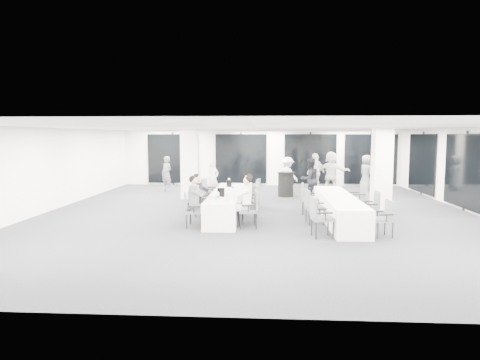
% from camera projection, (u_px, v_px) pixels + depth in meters
% --- Properties ---
extents(room, '(14.04, 16.04, 2.84)m').
position_uv_depth(room, '(284.00, 169.00, 14.83)').
color(room, '#25252B').
rests_on(room, ground).
extents(column_left, '(0.60, 0.60, 2.80)m').
position_uv_depth(column_left, '(189.00, 164.00, 17.12)').
color(column_left, white).
rests_on(column_left, floor).
extents(column_right, '(0.60, 0.60, 2.80)m').
position_uv_depth(column_right, '(382.00, 169.00, 14.52)').
color(column_right, white).
rests_on(column_right, floor).
extents(banquet_table_main, '(0.90, 5.00, 0.75)m').
position_uv_depth(banquet_table_main, '(227.00, 203.00, 13.66)').
color(banquet_table_main, white).
rests_on(banquet_table_main, floor).
extents(banquet_table_side, '(0.90, 5.00, 0.75)m').
position_uv_depth(banquet_table_side, '(338.00, 209.00, 12.71)').
color(banquet_table_side, white).
rests_on(banquet_table_side, floor).
extents(cocktail_table, '(0.73, 0.73, 1.02)m').
position_uv_depth(cocktail_table, '(286.00, 184.00, 17.80)').
color(cocktail_table, black).
rests_on(cocktail_table, floor).
extents(chair_main_left_near, '(0.56, 0.59, 0.95)m').
position_uv_depth(chair_main_left_near, '(190.00, 208.00, 11.80)').
color(chair_main_left_near, '#4B4D52').
rests_on(chair_main_left_near, floor).
extents(chair_main_left_second, '(0.55, 0.59, 0.95)m').
position_uv_depth(chair_main_left_second, '(194.00, 204.00, 12.43)').
color(chair_main_left_second, '#4B4D52').
rests_on(chair_main_left_second, floor).
extents(chair_main_left_mid, '(0.56, 0.59, 0.93)m').
position_uv_depth(chair_main_left_mid, '(199.00, 200.00, 13.33)').
color(chair_main_left_mid, '#4B4D52').
rests_on(chair_main_left_mid, floor).
extents(chair_main_left_fourth, '(0.55, 0.57, 0.91)m').
position_uv_depth(chair_main_left_fourth, '(204.00, 196.00, 14.31)').
color(chair_main_left_fourth, '#4B4D52').
rests_on(chair_main_left_fourth, floor).
extents(chair_main_left_far, '(0.59, 0.62, 0.99)m').
position_uv_depth(chair_main_left_far, '(208.00, 191.00, 15.39)').
color(chair_main_left_far, '#4B4D52').
rests_on(chair_main_left_far, floor).
extents(chair_main_right_near, '(0.58, 0.62, 1.02)m').
position_uv_depth(chair_main_right_near, '(251.00, 207.00, 11.75)').
color(chair_main_right_near, '#4B4D52').
rests_on(chair_main_right_near, floor).
extents(chair_main_right_second, '(0.47, 0.51, 0.86)m').
position_uv_depth(chair_main_right_second, '(251.00, 207.00, 12.36)').
color(chair_main_right_second, '#4B4D52').
rests_on(chair_main_right_second, floor).
extents(chair_main_right_mid, '(0.54, 0.59, 1.00)m').
position_uv_depth(chair_main_right_mid, '(253.00, 199.00, 13.25)').
color(chair_main_right_mid, '#4B4D52').
rests_on(chair_main_right_mid, floor).
extents(chair_main_right_fourth, '(0.57, 0.60, 0.97)m').
position_uv_depth(chair_main_right_fourth, '(253.00, 195.00, 14.26)').
color(chair_main_right_fourth, '#4B4D52').
rests_on(chair_main_right_fourth, floor).
extents(chair_main_right_far, '(0.59, 0.63, 1.00)m').
position_uv_depth(chair_main_right_far, '(254.00, 191.00, 15.20)').
color(chair_main_right_far, '#4B4D52').
rests_on(chair_main_right_far, floor).
extents(chair_side_left_near, '(0.59, 0.63, 1.02)m').
position_uv_depth(chair_side_left_near, '(319.00, 214.00, 10.63)').
color(chair_side_left_near, '#4B4D52').
rests_on(chair_side_left_near, floor).
extents(chair_side_left_mid, '(0.56, 0.61, 0.99)m').
position_uv_depth(chair_side_left_mid, '(312.00, 205.00, 12.24)').
color(chair_side_left_mid, '#4B4D52').
rests_on(chair_side_left_mid, floor).
extents(chair_side_left_far, '(0.56, 0.61, 1.00)m').
position_uv_depth(chair_side_left_far, '(307.00, 197.00, 13.81)').
color(chair_side_left_far, '#4B4D52').
rests_on(chair_side_left_far, floor).
extents(chair_side_right_near, '(0.56, 0.59, 0.92)m').
position_uv_depth(chair_side_right_near, '(385.00, 216.00, 10.73)').
color(chair_side_right_near, '#4B4D52').
rests_on(chair_side_right_near, floor).
extents(chair_side_right_mid, '(0.50, 0.56, 0.98)m').
position_uv_depth(chair_side_right_mid, '(372.00, 206.00, 12.10)').
color(chair_side_right_mid, '#4B4D52').
rests_on(chair_side_right_mid, floor).
extents(chair_side_right_far, '(0.59, 0.64, 1.04)m').
position_uv_depth(chair_side_right_far, '(359.00, 196.00, 13.74)').
color(chair_side_right_far, '#4B4D52').
rests_on(chair_side_right_far, floor).
extents(seated_guest_a, '(0.50, 0.38, 1.44)m').
position_uv_depth(seated_guest_a, '(196.00, 198.00, 11.77)').
color(seated_guest_a, '#57595E').
rests_on(seated_guest_a, floor).
extents(seated_guest_b, '(0.50, 0.38, 1.44)m').
position_uv_depth(seated_guest_b, '(200.00, 195.00, 12.41)').
color(seated_guest_b, black).
rests_on(seated_guest_b, floor).
extents(seated_guest_c, '(0.50, 0.38, 1.44)m').
position_uv_depth(seated_guest_c, '(245.00, 199.00, 11.72)').
color(seated_guest_c, silver).
rests_on(seated_guest_c, floor).
extents(seated_guest_d, '(0.50, 0.38, 1.44)m').
position_uv_depth(seated_guest_d, '(246.00, 195.00, 12.33)').
color(seated_guest_d, silver).
rests_on(seated_guest_d, floor).
extents(standing_guest_a, '(0.79, 0.79, 1.70)m').
position_uv_depth(standing_guest_a, '(213.00, 176.00, 17.71)').
color(standing_guest_a, silver).
rests_on(standing_guest_a, floor).
extents(standing_guest_b, '(1.06, 0.93, 1.88)m').
position_uv_depth(standing_guest_b, '(310.00, 177.00, 16.68)').
color(standing_guest_b, black).
rests_on(standing_guest_b, floor).
extents(standing_guest_c, '(1.25, 1.18, 1.77)m').
position_uv_depth(standing_guest_c, '(288.00, 172.00, 19.26)').
color(standing_guest_c, silver).
rests_on(standing_guest_c, floor).
extents(standing_guest_d, '(1.31, 1.22, 1.96)m').
position_uv_depth(standing_guest_d, '(316.00, 170.00, 19.40)').
color(standing_guest_d, silver).
rests_on(standing_guest_d, floor).
extents(standing_guest_e, '(0.85, 1.03, 1.85)m').
position_uv_depth(standing_guest_e, '(366.00, 170.00, 19.74)').
color(standing_guest_e, '#57595E').
rests_on(standing_guest_e, floor).
extents(standing_guest_f, '(1.95, 1.67, 2.05)m').
position_uv_depth(standing_guest_f, '(331.00, 169.00, 19.54)').
color(standing_guest_f, silver).
rests_on(standing_guest_f, floor).
extents(standing_guest_g, '(0.84, 0.82, 1.80)m').
position_uv_depth(standing_guest_g, '(167.00, 171.00, 19.49)').
color(standing_guest_g, '#57595E').
rests_on(standing_guest_g, floor).
extents(ice_bucket_near, '(0.22, 0.22, 0.25)m').
position_uv_depth(ice_bucket_near, '(221.00, 192.00, 12.55)').
color(ice_bucket_near, black).
rests_on(ice_bucket_near, banquet_table_main).
extents(ice_bucket_far, '(0.21, 0.21, 0.23)m').
position_uv_depth(ice_bucket_far, '(229.00, 183.00, 14.93)').
color(ice_bucket_far, black).
rests_on(ice_bucket_far, banquet_table_main).
extents(water_bottle_a, '(0.07, 0.07, 0.21)m').
position_uv_depth(water_bottle_a, '(218.00, 196.00, 11.97)').
color(water_bottle_a, silver).
rests_on(water_bottle_a, banquet_table_main).
extents(water_bottle_b, '(0.07, 0.07, 0.24)m').
position_uv_depth(water_bottle_b, '(233.00, 187.00, 13.96)').
color(water_bottle_b, silver).
rests_on(water_bottle_b, banquet_table_main).
extents(water_bottle_c, '(0.07, 0.07, 0.23)m').
position_uv_depth(water_bottle_c, '(229.00, 181.00, 15.58)').
color(water_bottle_c, silver).
rests_on(water_bottle_c, banquet_table_main).
extents(plate_a, '(0.22, 0.22, 0.03)m').
position_uv_depth(plate_a, '(218.00, 197.00, 12.38)').
color(plate_a, white).
rests_on(plate_a, banquet_table_main).
extents(plate_b, '(0.19, 0.19, 0.03)m').
position_uv_depth(plate_b, '(227.00, 200.00, 11.77)').
color(plate_b, white).
rests_on(plate_b, banquet_table_main).
extents(plate_c, '(0.20, 0.20, 0.03)m').
position_uv_depth(plate_c, '(225.00, 195.00, 12.88)').
color(plate_c, white).
rests_on(plate_c, banquet_table_main).
extents(wine_glass, '(0.07, 0.07, 0.19)m').
position_uv_depth(wine_glass, '(228.00, 197.00, 11.43)').
color(wine_glass, silver).
rests_on(wine_glass, banquet_table_main).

